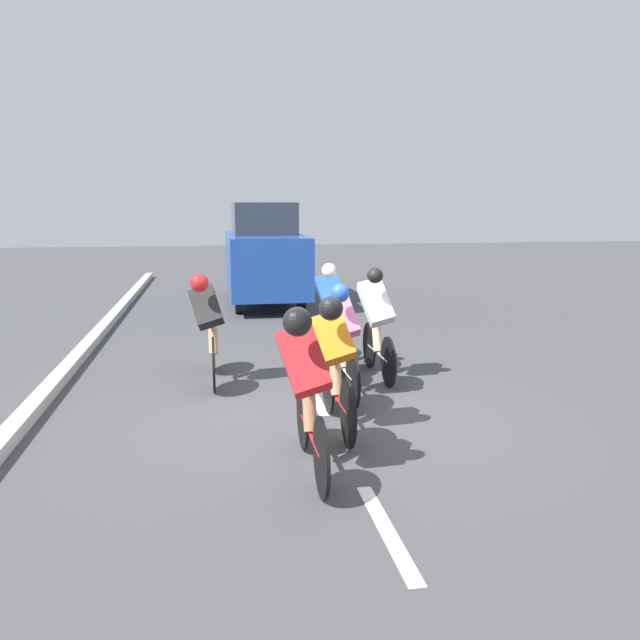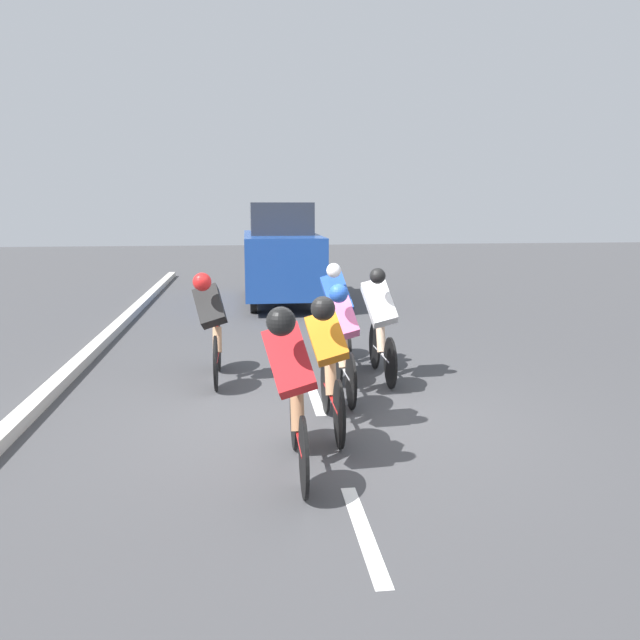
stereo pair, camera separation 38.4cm
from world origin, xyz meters
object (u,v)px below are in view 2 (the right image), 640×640
(cyclist_orange, at_px, (328,358))
(cyclist_black, at_px, (212,324))
(cyclist_white, at_px, (380,321))
(support_car, at_px, (281,254))
(cyclist_blue, at_px, (338,313))
(cyclist_red, at_px, (292,384))
(cyclist_pink, at_px, (342,337))

(cyclist_orange, bearing_deg, cyclist_black, -57.93)
(cyclist_orange, xyz_separation_m, cyclist_black, (1.26, -2.01, 0.01))
(cyclist_black, bearing_deg, cyclist_orange, 122.07)
(cyclist_white, relative_size, support_car, 0.38)
(cyclist_white, height_order, cyclist_black, cyclist_white)
(cyclist_blue, bearing_deg, cyclist_black, 18.59)
(cyclist_white, distance_m, cyclist_red, 3.17)
(cyclist_blue, xyz_separation_m, support_car, (0.47, -6.12, 0.38))
(cyclist_white, relative_size, cyclist_pink, 1.00)
(cyclist_orange, distance_m, support_car, 8.72)
(cyclist_white, bearing_deg, cyclist_black, -3.76)
(cyclist_orange, height_order, cyclist_blue, cyclist_blue)
(cyclist_blue, relative_size, cyclist_black, 1.04)
(cyclist_pink, bearing_deg, cyclist_red, 70.32)
(cyclist_black, xyz_separation_m, support_car, (-1.28, -6.70, 0.38))
(cyclist_blue, distance_m, cyclist_red, 3.71)
(cyclist_red, xyz_separation_m, support_car, (-0.46, -9.71, 0.35))
(cyclist_white, xyz_separation_m, cyclist_blue, (0.45, -0.73, -0.01))
(cyclist_white, distance_m, cyclist_pink, 0.98)
(cyclist_black, height_order, cyclist_red, cyclist_red)
(cyclist_blue, distance_m, cyclist_black, 1.84)
(cyclist_black, relative_size, cyclist_red, 0.99)
(cyclist_orange, distance_m, cyclist_blue, 2.64)
(cyclist_white, distance_m, cyclist_blue, 0.86)
(cyclist_orange, bearing_deg, cyclist_pink, -105.62)
(cyclist_black, distance_m, cyclist_pink, 1.81)
(cyclist_orange, height_order, cyclist_white, cyclist_white)
(support_car, bearing_deg, cyclist_pink, 92.22)
(cyclist_white, bearing_deg, cyclist_blue, -58.56)
(cyclist_blue, height_order, cyclist_black, cyclist_blue)
(cyclist_red, bearing_deg, cyclist_blue, -104.52)
(cyclist_orange, xyz_separation_m, cyclist_red, (0.44, 0.99, 0.04))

